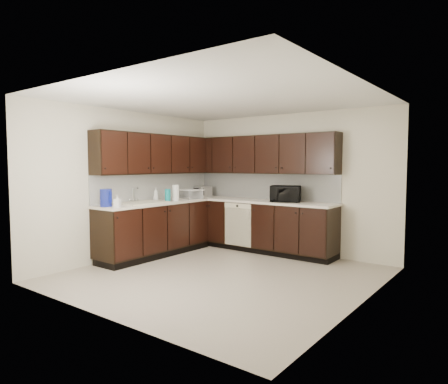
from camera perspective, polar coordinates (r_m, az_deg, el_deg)
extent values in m
plane|color=#A79B8A|center=(5.86, -0.39, -11.78)|extent=(4.00, 4.00, 0.00)
plane|color=white|center=(5.71, -0.40, 13.12)|extent=(4.00, 4.00, 0.00)
cube|color=beige|center=(7.34, 9.16, 1.26)|extent=(4.00, 0.02, 2.50)
cube|color=beige|center=(7.05, -13.41, 1.09)|extent=(0.02, 4.00, 2.50)
cube|color=beige|center=(4.71, 19.29, -0.41)|extent=(0.02, 4.00, 2.50)
cube|color=beige|center=(4.25, -17.06, -0.82)|extent=(4.00, 0.02, 2.50)
cube|color=black|center=(7.41, 4.57, -4.89)|extent=(3.00, 0.60, 0.90)
cube|color=black|center=(7.10, -9.88, -5.33)|extent=(0.60, 2.20, 0.90)
cube|color=black|center=(7.51, 4.68, -7.88)|extent=(3.00, 0.54, 0.10)
cube|color=black|center=(7.16, -9.67, -8.51)|extent=(0.54, 2.20, 0.10)
cube|color=beige|center=(7.35, 4.59, -1.27)|extent=(3.03, 0.63, 0.04)
cube|color=beige|center=(7.04, -9.92, -1.55)|extent=(0.63, 2.23, 0.04)
cube|color=silver|center=(7.58, 5.77, 0.85)|extent=(3.00, 0.02, 0.48)
cube|color=silver|center=(7.44, -9.77, 0.75)|extent=(0.02, 2.80, 0.48)
cube|color=black|center=(7.44, 5.19, 5.34)|extent=(3.00, 0.33, 0.70)
cube|color=black|center=(7.20, -9.95, 5.34)|extent=(0.33, 2.47, 0.70)
cube|color=beige|center=(7.27, 2.01, -4.65)|extent=(0.58, 0.02, 0.78)
cube|color=beige|center=(7.23, 1.99, -1.99)|extent=(0.58, 0.03, 0.08)
cylinder|color=black|center=(7.21, 1.91, -2.00)|extent=(0.04, 0.02, 0.04)
cube|color=beige|center=(6.83, -11.66, -1.54)|extent=(0.54, 0.82, 0.03)
cube|color=beige|center=(6.71, -12.93, -2.39)|extent=(0.42, 0.34, 0.16)
cube|color=beige|center=(6.97, -10.41, -2.11)|extent=(0.42, 0.34, 0.16)
cylinder|color=silver|center=(6.98, -12.86, -0.40)|extent=(0.03, 0.03, 0.26)
cylinder|color=silver|center=(6.94, -12.61, 0.56)|extent=(0.14, 0.02, 0.02)
cylinder|color=#B2B2B7|center=(6.70, -12.93, -2.13)|extent=(0.20, 0.20, 0.10)
imported|color=black|center=(6.99, 8.77, -0.26)|extent=(0.60, 0.51, 0.28)
imported|color=gray|center=(6.25, -14.99, -1.26)|extent=(0.11, 0.11, 0.19)
imported|color=gray|center=(7.21, -9.71, -0.32)|extent=(0.11, 0.11, 0.24)
cube|color=silver|center=(8.06, -3.01, 0.09)|extent=(0.41, 0.36, 0.21)
cube|color=silver|center=(7.63, -4.79, -0.31)|extent=(0.49, 0.42, 0.16)
cylinder|color=#101E9A|center=(6.39, -16.51, -0.80)|extent=(0.21, 0.21, 0.27)
cylinder|color=#0B7C83|center=(7.03, -8.04, -0.48)|extent=(0.13, 0.13, 0.22)
cylinder|color=white|center=(7.23, -6.94, -0.10)|extent=(0.14, 0.14, 0.28)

